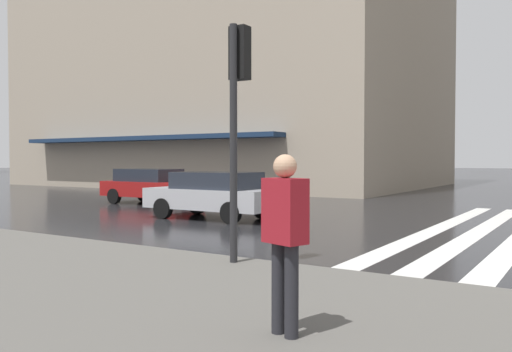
{
  "coord_description": "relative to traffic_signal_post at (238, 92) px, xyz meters",
  "views": [
    {
      "loc": [
        -10.37,
        0.47,
        1.78
      ],
      "look_at": [
        1.45,
        7.99,
        1.35
      ],
      "focal_mm": 37.49,
      "sensor_mm": 36.0,
      "label": 1
    }
  ],
  "objects": [
    {
      "name": "traffic_signal_post",
      "position": [
        0.0,
        0.0,
        0.0
      ],
      "size": [
        0.44,
        0.3,
        3.76
      ],
      "color": "#232326",
      "rests_on": "sidewalk_pavement"
    },
    {
      "name": "haussmann_block_mid",
      "position": [
        24.99,
        17.35,
        7.96
      ],
      "size": [
        19.55,
        26.78,
        22.09
      ],
      "color": "tan",
      "rests_on": "ground_plane"
    },
    {
      "name": "car_red",
      "position": [
        8.82,
        10.31,
        -2.1
      ],
      "size": [
        1.85,
        4.1,
        1.41
      ],
      "color": "maroon",
      "rests_on": "ground_plane"
    },
    {
      "name": "pedestrian_approaching_kerb",
      "position": [
        -2.76,
        -2.42,
        -1.72
      ],
      "size": [
        0.35,
        0.46,
        1.68
      ],
      "color": "maroon",
      "rests_on": "sidewalk_pavement"
    },
    {
      "name": "car_silver",
      "position": [
        5.82,
        4.87,
        -2.1
      ],
      "size": [
        1.85,
        4.1,
        1.41
      ],
      "color": "#B7B7BC",
      "rests_on": "ground_plane"
    }
  ]
}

